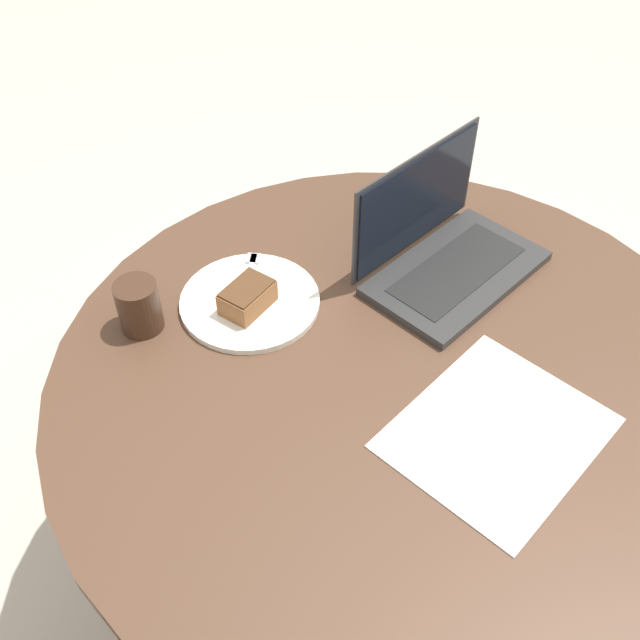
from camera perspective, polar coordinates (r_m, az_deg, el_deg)
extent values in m
plane|color=#B7AD9E|center=(1.88, 4.20, -18.08)|extent=(12.00, 12.00, 0.00)
cylinder|color=#4C3323|center=(1.87, 4.22, -17.94)|extent=(0.55, 0.55, 0.02)
cylinder|color=#4C3323|center=(1.57, 4.87, -12.39)|extent=(0.13, 0.13, 0.65)
cylinder|color=#4C3323|center=(1.30, 5.78, -4.30)|extent=(1.19, 1.19, 0.03)
cube|color=white|center=(1.23, 13.35, -8.36)|extent=(0.38, 0.35, 0.00)
cylinder|color=silver|center=(1.40, -5.36, 1.42)|extent=(0.26, 0.26, 0.01)
cube|color=brown|center=(1.37, -5.47, 1.77)|extent=(0.10, 0.08, 0.04)
cube|color=#4D311C|center=(1.35, -5.54, 2.53)|extent=(0.10, 0.07, 0.00)
cube|color=silver|center=(1.42, -5.57, 2.78)|extent=(0.16, 0.08, 0.00)
cube|color=silver|center=(1.47, -5.09, 4.69)|extent=(0.04, 0.04, 0.00)
cylinder|color=#3D2619|center=(1.36, -13.64, 1.03)|extent=(0.08, 0.08, 0.10)
cube|color=#2D2D2D|center=(1.47, 10.17, 3.58)|extent=(0.39, 0.29, 0.02)
cube|color=black|center=(1.46, 10.22, 3.87)|extent=(0.31, 0.19, 0.00)
cube|color=#2D2D2D|center=(1.45, 7.31, 9.02)|extent=(0.34, 0.10, 0.21)
cube|color=black|center=(1.44, 7.43, 8.96)|extent=(0.32, 0.09, 0.19)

